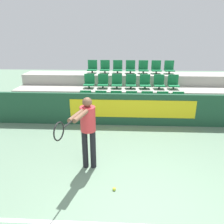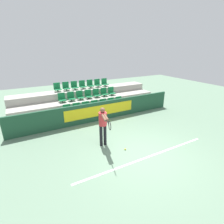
{
  "view_description": "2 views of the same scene",
  "coord_description": "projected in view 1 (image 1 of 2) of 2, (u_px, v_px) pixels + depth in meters",
  "views": [
    {
      "loc": [
        -0.32,
        -2.88,
        2.94
      ],
      "look_at": [
        -0.58,
        2.37,
        1.01
      ],
      "focal_mm": 35.0,
      "sensor_mm": 36.0,
      "label": 1
    },
    {
      "loc": [
        -3.84,
        -4.41,
        3.91
      ],
      "look_at": [
        -0.03,
        2.49,
        0.94
      ],
      "focal_mm": 28.0,
      "sensor_mm": 36.0,
      "label": 2
    }
  ],
  "objects": [
    {
      "name": "stadium_chair_0",
      "position": [
        86.0,
        100.0,
        7.87
      ],
      "size": [
        0.4,
        0.38,
        0.54
      ],
      "color": "#333333",
      "rests_on": "bleacher_tier_front"
    },
    {
      "name": "barrier_wall",
      "position": [
        132.0,
        110.0,
        7.17
      ],
      "size": [
        9.51,
        0.14,
        1.08
      ],
      "color": "#1E4C33",
      "rests_on": "ground"
    },
    {
      "name": "stadium_chair_18",
      "position": [
        143.0,
        68.0,
        9.36
      ],
      "size": [
        0.4,
        0.38,
        0.54
      ],
      "color": "#333333",
      "rests_on": "bleacher_tier_back"
    },
    {
      "name": "bleacher_tier_back",
      "position": [
        130.0,
        88.0,
        9.56
      ],
      "size": [
        9.11,
        1.0,
        1.26
      ],
      "color": "#ADA89E",
      "rests_on": "ground"
    },
    {
      "name": "stadium_chair_17",
      "position": [
        130.0,
        68.0,
        9.38
      ],
      "size": [
        0.4,
        0.38,
        0.54
      ],
      "color": "#333333",
      "rests_on": "bleacher_tier_back"
    },
    {
      "name": "tennis_ball",
      "position": [
        114.0,
        189.0,
        4.3
      ],
      "size": [
        0.07,
        0.07,
        0.07
      ],
      "color": "#CCDB33",
      "rests_on": "ground"
    },
    {
      "name": "stadium_chair_6",
      "position": [
        178.0,
        101.0,
        7.71
      ],
      "size": [
        0.4,
        0.38,
        0.54
      ],
      "color": "#333333",
      "rests_on": "bleacher_tier_front"
    },
    {
      "name": "stadium_chair_15",
      "position": [
        105.0,
        68.0,
        9.43
      ],
      "size": [
        0.4,
        0.38,
        0.54
      ],
      "color": "#333333",
      "rests_on": "bleacher_tier_back"
    },
    {
      "name": "stadium_chair_16",
      "position": [
        118.0,
        68.0,
        9.41
      ],
      "size": [
        0.4,
        0.38,
        0.54
      ],
      "color": "#333333",
      "rests_on": "bleacher_tier_back"
    },
    {
      "name": "stadium_chair_13",
      "position": [
        173.0,
        83.0,
        8.51
      ],
      "size": [
        0.4,
        0.38,
        0.54
      ],
      "color": "#333333",
      "rests_on": "bleacher_tier_middle"
    },
    {
      "name": "stadium_chair_3",
      "position": [
        131.0,
        100.0,
        7.79
      ],
      "size": [
        0.4,
        0.38,
        0.54
      ],
      "color": "#333333",
      "rests_on": "bleacher_tier_front"
    },
    {
      "name": "stadium_chair_5",
      "position": [
        163.0,
        101.0,
        7.74
      ],
      "size": [
        0.4,
        0.38,
        0.54
      ],
      "color": "#333333",
      "rests_on": "bleacher_tier_front"
    },
    {
      "name": "bleacher_tier_middle",
      "position": [
        131.0,
        99.0,
        8.7
      ],
      "size": [
        9.11,
        1.0,
        0.84
      ],
      "color": "#ADA89E",
      "rests_on": "ground"
    },
    {
      "name": "bleacher_tier_front",
      "position": [
        131.0,
        113.0,
        7.83
      ],
      "size": [
        9.11,
        1.0,
        0.42
      ],
      "color": "#ADA89E",
      "rests_on": "ground"
    },
    {
      "name": "ground_plane",
      "position": [
        139.0,
        216.0,
        3.7
      ],
      "size": [
        30.0,
        30.0,
        0.0
      ],
      "primitive_type": "plane",
      "color": "slate"
    },
    {
      "name": "stadium_chair_2",
      "position": [
        116.0,
        100.0,
        7.82
      ],
      "size": [
        0.4,
        0.38,
        0.54
      ],
      "color": "#333333",
      "rests_on": "bleacher_tier_front"
    },
    {
      "name": "stadium_chair_10",
      "position": [
        131.0,
        83.0,
        8.59
      ],
      "size": [
        0.4,
        0.38,
        0.54
      ],
      "color": "#333333",
      "rests_on": "bleacher_tier_middle"
    },
    {
      "name": "stadium_chair_7",
      "position": [
        89.0,
        82.0,
        8.66
      ],
      "size": [
        0.4,
        0.38,
        0.54
      ],
      "color": "#333333",
      "rests_on": "bleacher_tier_middle"
    },
    {
      "name": "stadium_chair_14",
      "position": [
        92.0,
        68.0,
        9.46
      ],
      "size": [
        0.4,
        0.38,
        0.54
      ],
      "color": "#333333",
      "rests_on": "bleacher_tier_back"
    },
    {
      "name": "tennis_player",
      "position": [
        87.0,
        127.0,
        4.65
      ],
      "size": [
        0.5,
        1.46,
        1.67
      ],
      "rotation": [
        0.0,
        0.0,
        -0.25
      ],
      "color": "black",
      "rests_on": "ground"
    },
    {
      "name": "stadium_chair_4",
      "position": [
        147.0,
        100.0,
        7.76
      ],
      "size": [
        0.4,
        0.38,
        0.54
      ],
      "color": "#333333",
      "rests_on": "bleacher_tier_front"
    },
    {
      "name": "stadium_chair_11",
      "position": [
        145.0,
        83.0,
        8.56
      ],
      "size": [
        0.4,
        0.38,
        0.54
      ],
      "color": "#333333",
      "rests_on": "bleacher_tier_middle"
    },
    {
      "name": "stadium_chair_12",
      "position": [
        159.0,
        83.0,
        8.53
      ],
      "size": [
        0.4,
        0.38,
        0.54
      ],
      "color": "#333333",
      "rests_on": "bleacher_tier_middle"
    },
    {
      "name": "stadium_chair_20",
      "position": [
        169.0,
        68.0,
        9.31
      ],
      "size": [
        0.4,
        0.38,
        0.54
      ],
      "color": "#333333",
      "rests_on": "bleacher_tier_back"
    },
    {
      "name": "stadium_chair_1",
      "position": [
        101.0,
        100.0,
        7.84
      ],
      "size": [
        0.4,
        0.38,
        0.54
      ],
      "color": "#333333",
      "rests_on": "bleacher_tier_front"
    },
    {
      "name": "stadium_chair_8",
      "position": [
        103.0,
        82.0,
        8.64
      ],
      "size": [
        0.4,
        0.38,
        0.54
      ],
      "color": "#333333",
      "rests_on": "bleacher_tier_middle"
    },
    {
      "name": "stadium_chair_9",
      "position": [
        117.0,
        82.0,
        8.61
      ],
      "size": [
        0.4,
        0.38,
        0.54
      ],
      "color": "#333333",
      "rests_on": "bleacher_tier_middle"
    },
    {
      "name": "stadium_chair_19",
      "position": [
        156.0,
        68.0,
        9.33
      ],
      "size": [
        0.4,
        0.38,
        0.54
      ],
      "color": "#333333",
      "rests_on": "bleacher_tier_back"
    }
  ]
}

